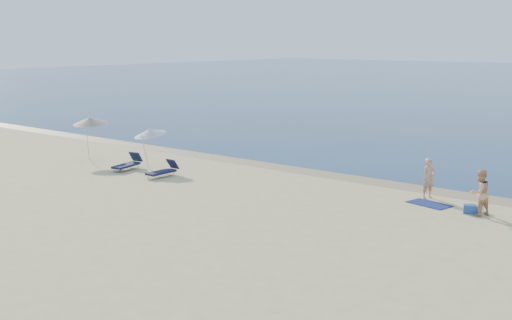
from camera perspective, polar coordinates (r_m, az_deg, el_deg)
The scene contains 10 objects.
wet_sand_strip at distance 30.29m, azimuth 9.32°, elevation -1.71°, with size 240.00×1.60×0.00m, color #847254.
person_left at distance 27.09m, azimuth 15.10°, elevation -1.60°, with size 0.61×0.40×1.66m, color tan.
person_right at distance 25.01m, azimuth 19.27°, elevation -2.76°, with size 0.84×0.65×1.73m, color tan.
beach_towel at distance 26.30m, azimuth 15.15°, elevation -3.80°, with size 1.66×0.92×0.03m, color #0E174A.
white_bag at distance 25.66m, azimuth 19.17°, elevation -4.09°, with size 0.32×0.28×0.28m, color white.
blue_cooler at distance 25.36m, azimuth 18.48°, elevation -4.16°, with size 0.47×0.33×0.33m, color #1C4598.
umbrella_near at distance 32.84m, azimuth -9.42°, elevation 2.46°, with size 1.93×1.95×2.15m.
umbrella_far at distance 35.63m, azimuth -14.56°, elevation 3.40°, with size 2.28×2.30×2.44m.
lounger_left at distance 32.72m, azimuth -11.33°, elevation -0.33°, with size 0.97×1.91×0.81m.
lounger_right at distance 30.79m, azimuth -8.26°, elevation -0.95°, with size 0.58×1.72×0.76m.
Camera 1 is at (14.43, -6.45, 6.40)m, focal length 45.00 mm.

